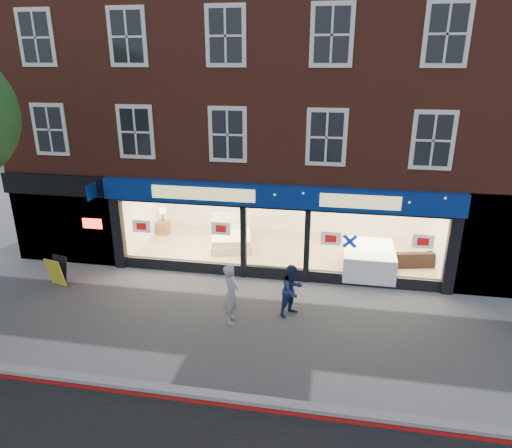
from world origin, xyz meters
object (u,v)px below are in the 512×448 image
(display_bed, at_px, (231,238))
(sofa, at_px, (410,257))
(mattress_stack, at_px, (368,260))
(pedestrian_grey, at_px, (231,294))
(pedestrian_blue, at_px, (292,290))
(a_board, at_px, (57,271))

(display_bed, bearing_deg, sofa, -17.86)
(mattress_stack, height_order, pedestrian_grey, pedestrian_grey)
(mattress_stack, bearing_deg, display_bed, 164.67)
(display_bed, height_order, pedestrian_blue, pedestrian_blue)
(sofa, relative_size, pedestrian_blue, 1.25)
(display_bed, distance_m, mattress_stack, 5.32)
(mattress_stack, height_order, sofa, mattress_stack)
(sofa, relative_size, a_board, 1.99)
(sofa, xyz_separation_m, pedestrian_blue, (-3.78, -3.94, 0.39))
(display_bed, relative_size, pedestrian_grey, 1.28)
(display_bed, relative_size, a_board, 2.28)
(pedestrian_blue, bearing_deg, mattress_stack, 3.41)
(pedestrian_grey, distance_m, pedestrian_blue, 1.76)
(a_board, relative_size, pedestrian_grey, 0.56)
(display_bed, relative_size, sofa, 1.15)
(mattress_stack, xyz_separation_m, a_board, (-10.00, -2.64, -0.04))
(pedestrian_grey, height_order, pedestrian_blue, pedestrian_grey)
(mattress_stack, height_order, a_board, a_board)
(display_bed, bearing_deg, mattress_stack, -28.05)
(mattress_stack, bearing_deg, sofa, 28.37)
(display_bed, relative_size, pedestrian_blue, 1.43)
(a_board, bearing_deg, pedestrian_blue, 11.07)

